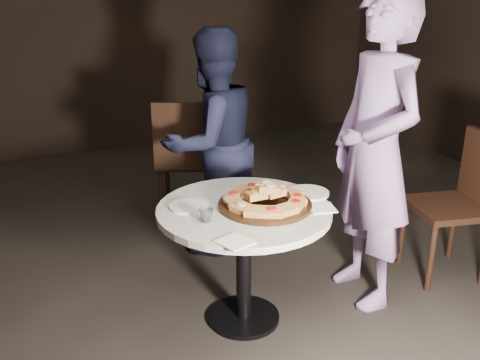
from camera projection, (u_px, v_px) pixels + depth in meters
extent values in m
plane|color=black|center=(268.00, 314.00, 2.96)|extent=(7.00, 7.00, 0.00)
cylinder|color=black|center=(244.00, 317.00, 2.92)|extent=(0.40, 0.40, 0.03)
cylinder|color=black|center=(244.00, 265.00, 2.81)|extent=(0.08, 0.08, 0.61)
cylinder|color=silver|center=(244.00, 210.00, 2.70)|extent=(0.91, 0.91, 0.04)
cylinder|color=black|center=(265.00, 205.00, 2.70)|extent=(0.48, 0.48, 0.02)
cube|color=#B98048|center=(297.00, 199.00, 2.69)|extent=(0.10, 0.12, 0.05)
cylinder|color=red|center=(298.00, 195.00, 2.69)|extent=(0.06, 0.06, 0.01)
cube|color=#B98048|center=(292.00, 194.00, 2.76)|extent=(0.10, 0.12, 0.05)
cube|color=#B98048|center=(281.00, 190.00, 2.82)|extent=(0.12, 0.13, 0.05)
cylinder|color=beige|center=(281.00, 186.00, 2.81)|extent=(0.06, 0.06, 0.01)
cube|color=#B98048|center=(267.00, 188.00, 2.84)|extent=(0.13, 0.12, 0.05)
cube|color=#B98048|center=(252.00, 189.00, 2.83)|extent=(0.11, 0.09, 0.05)
cylinder|color=red|center=(252.00, 185.00, 2.82)|extent=(0.05, 0.05, 0.01)
cube|color=#B98048|center=(240.00, 192.00, 2.79)|extent=(0.13, 0.12, 0.05)
cube|color=#B98048|center=(234.00, 197.00, 2.72)|extent=(0.13, 0.13, 0.05)
cylinder|color=red|center=(234.00, 193.00, 2.72)|extent=(0.07, 0.07, 0.01)
cube|color=#B98048|center=(234.00, 203.00, 2.65)|extent=(0.08, 0.10, 0.05)
cube|color=#B98048|center=(241.00, 208.00, 2.59)|extent=(0.11, 0.12, 0.05)
cylinder|color=beige|center=(241.00, 204.00, 2.58)|extent=(0.06, 0.06, 0.01)
cube|color=#B98048|center=(255.00, 212.00, 2.55)|extent=(0.13, 0.12, 0.05)
cube|color=#B98048|center=(272.00, 212.00, 2.54)|extent=(0.12, 0.11, 0.05)
cylinder|color=red|center=(272.00, 208.00, 2.53)|extent=(0.06, 0.06, 0.01)
cube|color=#B98048|center=(286.00, 210.00, 2.57)|extent=(0.11, 0.10, 0.05)
cube|color=#B98048|center=(296.00, 205.00, 2.62)|extent=(0.13, 0.13, 0.05)
cylinder|color=red|center=(296.00, 201.00, 2.61)|extent=(0.07, 0.07, 0.01)
cube|color=#B98048|center=(275.00, 192.00, 2.70)|extent=(0.11, 0.09, 0.04)
cylinder|color=#2D6B1E|center=(275.00, 188.00, 2.69)|extent=(0.05, 0.05, 0.01)
cube|color=#B98048|center=(261.00, 190.00, 2.72)|extent=(0.12, 0.11, 0.04)
cylinder|color=beige|center=(261.00, 186.00, 2.72)|extent=(0.06, 0.06, 0.01)
cube|color=#B98048|center=(256.00, 195.00, 2.66)|extent=(0.10, 0.08, 0.04)
cylinder|color=orange|center=(256.00, 191.00, 2.65)|extent=(0.05, 0.05, 0.01)
cube|color=#B98048|center=(266.00, 186.00, 2.68)|extent=(0.13, 0.12, 0.04)
cylinder|color=beige|center=(266.00, 182.00, 2.68)|extent=(0.06, 0.06, 0.01)
cube|color=#B98048|center=(270.00, 189.00, 2.64)|extent=(0.13, 0.12, 0.04)
cylinder|color=beige|center=(270.00, 185.00, 2.64)|extent=(0.06, 0.06, 0.01)
cylinder|color=white|center=(189.00, 206.00, 2.70)|extent=(0.21, 0.21, 0.01)
cylinder|color=white|center=(308.00, 193.00, 2.86)|extent=(0.29, 0.29, 0.01)
imported|color=silver|center=(206.00, 215.00, 2.53)|extent=(0.08, 0.08, 0.06)
cube|color=white|center=(235.00, 242.00, 2.33)|extent=(0.17, 0.17, 0.01)
cube|color=white|center=(322.00, 208.00, 2.68)|extent=(0.16, 0.16, 0.01)
cube|color=black|center=(189.00, 159.00, 4.00)|extent=(0.59, 0.59, 0.04)
cube|color=black|center=(186.00, 137.00, 3.71)|extent=(0.43, 0.21, 0.48)
cylinder|color=black|center=(216.00, 180.00, 4.27)|extent=(0.05, 0.05, 0.48)
cylinder|color=black|center=(167.00, 181.00, 4.26)|extent=(0.05, 0.05, 0.48)
cylinder|color=black|center=(215.00, 199.00, 3.91)|extent=(0.05, 0.05, 0.48)
cylinder|color=black|center=(162.00, 199.00, 3.90)|extent=(0.05, 0.05, 0.48)
cube|color=black|center=(448.00, 208.00, 3.24)|extent=(0.50, 0.50, 0.04)
cylinder|color=black|center=(402.00, 231.00, 3.45)|extent=(0.04, 0.04, 0.45)
cylinder|color=black|center=(431.00, 257.00, 3.12)|extent=(0.04, 0.04, 0.45)
cylinder|color=black|center=(453.00, 226.00, 3.51)|extent=(0.04, 0.04, 0.45)
imported|color=black|center=(212.00, 144.00, 3.49)|extent=(0.84, 0.73, 1.48)
imported|color=#866FAA|center=(375.00, 152.00, 2.87)|extent=(0.46, 0.66, 1.74)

